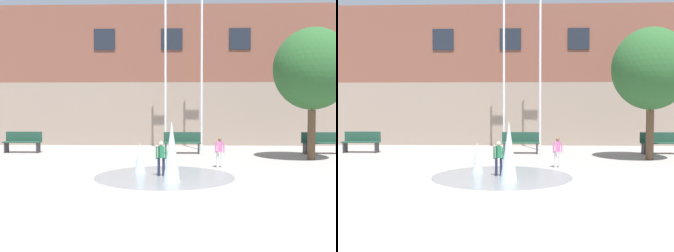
# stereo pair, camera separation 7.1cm
# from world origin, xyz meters

# --- Properties ---
(ground_plane) EXTENTS (100.00, 100.00, 0.00)m
(ground_plane) POSITION_xyz_m (0.00, 0.00, 0.00)
(ground_plane) COLOR gray
(library_building) EXTENTS (36.00, 6.05, 7.32)m
(library_building) POSITION_xyz_m (0.00, 17.09, 3.66)
(library_building) COLOR gray
(library_building) RESTS_ON ground
(splash_fountain) EXTENTS (3.95, 3.95, 1.59)m
(splash_fountain) POSITION_xyz_m (-0.12, 4.36, 0.53)
(splash_fountain) COLOR gray
(splash_fountain) RESTS_ON ground
(park_bench_center) EXTENTS (1.60, 0.44, 0.91)m
(park_bench_center) POSITION_xyz_m (-6.44, 10.53, 0.48)
(park_bench_center) COLOR #28282D
(park_bench_center) RESTS_ON ground
(park_bench_under_right_flagpole) EXTENTS (1.60, 0.44, 0.91)m
(park_bench_under_right_flagpole) POSITION_xyz_m (0.52, 10.41, 0.48)
(park_bench_under_right_flagpole) COLOR #28282D
(park_bench_under_right_flagpole) RESTS_ON ground
(park_bench_far_right) EXTENTS (1.60, 0.44, 0.91)m
(park_bench_far_right) POSITION_xyz_m (6.43, 10.45, 0.48)
(park_bench_far_right) COLOR #28282D
(park_bench_far_right) RESTS_ON ground
(child_in_fountain) EXTENTS (0.31, 0.24, 0.99)m
(child_in_fountain) POSITION_xyz_m (-0.11, 4.68, 0.58)
(child_in_fountain) COLOR #1E233D
(child_in_fountain) RESTS_ON ground
(child_running) EXTENTS (0.31, 0.23, 0.99)m
(child_running) POSITION_xyz_m (1.71, 6.37, 0.58)
(child_running) COLOR silver
(child_running) RESTS_ON ground
(flagpole_left) EXTENTS (0.80, 0.10, 8.09)m
(flagpole_left) POSITION_xyz_m (-0.22, 11.74, 4.29)
(flagpole_left) COLOR silver
(flagpole_left) RESTS_ON ground
(flagpole_right) EXTENTS (0.80, 0.10, 8.38)m
(flagpole_right) POSITION_xyz_m (1.44, 11.74, 4.44)
(flagpole_right) COLOR silver
(flagpole_right) RESTS_ON ground
(street_tree_near_building) EXTENTS (2.86, 2.86, 4.92)m
(street_tree_near_building) POSITION_xyz_m (5.34, 8.42, 3.38)
(street_tree_near_building) COLOR brown
(street_tree_near_building) RESTS_ON ground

